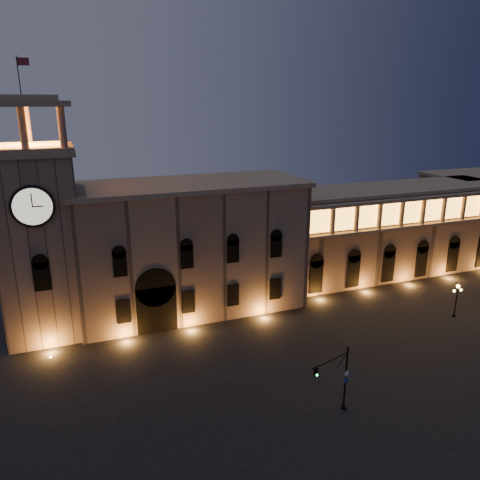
{
  "coord_description": "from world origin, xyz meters",
  "views": [
    {
      "loc": [
        -16.99,
        -36.98,
        27.87
      ],
      "look_at": [
        2.99,
        16.0,
        10.87
      ],
      "focal_mm": 35.0,
      "sensor_mm": 36.0,
      "label": 1
    }
  ],
  "objects": [
    {
      "name": "street_lamp_near",
      "position": [
        30.0,
        6.29,
        2.76
      ],
      "size": [
        1.6,
        0.47,
        4.62
      ],
      "rotation": [
        0.0,
        0.0,
        -0.08
      ],
      "color": "black",
      "rests_on": "ground"
    },
    {
      "name": "traffic_light",
      "position": [
        4.62,
        -5.47,
        3.46
      ],
      "size": [
        4.64,
        1.54,
        6.58
      ],
      "rotation": [
        0.0,
        0.0,
        0.28
      ],
      "color": "black",
      "rests_on": "ground"
    },
    {
      "name": "government_building",
      "position": [
        -2.08,
        21.93,
        8.77
      ],
      "size": [
        30.8,
        12.8,
        17.6
      ],
      "color": "#7B6250",
      "rests_on": "ground"
    },
    {
      "name": "secondary_building",
      "position": [
        58.0,
        30.0,
        7.0
      ],
      "size": [
        20.0,
        12.0,
        14.0
      ],
      "primitive_type": "cube",
      "color": "#775D4C",
      "rests_on": "ground"
    },
    {
      "name": "colonnade_wing",
      "position": [
        32.0,
        23.92,
        7.33
      ],
      "size": [
        40.6,
        11.5,
        14.5
      ],
      "color": "#775D4C",
      "rests_on": "ground"
    },
    {
      "name": "ground",
      "position": [
        0.0,
        0.0,
        0.0
      ],
      "size": [
        160.0,
        160.0,
        0.0
      ],
      "primitive_type": "plane",
      "color": "black",
      "rests_on": "ground"
    },
    {
      "name": "clock_tower",
      "position": [
        -20.5,
        20.98,
        12.5
      ],
      "size": [
        9.8,
        9.8,
        32.4
      ],
      "color": "#7B6250",
      "rests_on": "ground"
    }
  ]
}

